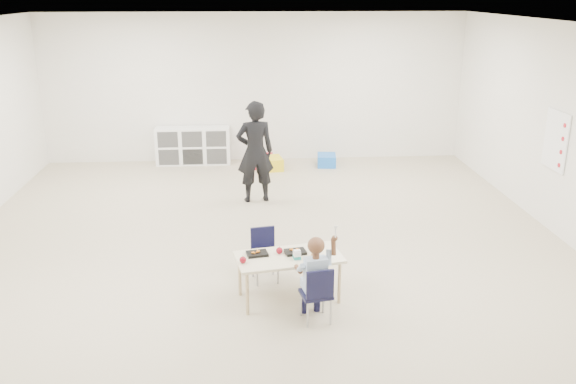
{
  "coord_description": "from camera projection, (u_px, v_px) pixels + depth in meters",
  "views": [
    {
      "loc": [
        -0.2,
        -7.13,
        3.19
      ],
      "look_at": [
        0.3,
        -0.14,
        0.85
      ],
      "focal_mm": 38.0,
      "sensor_mm": 36.0,
      "label": 1
    }
  ],
  "objects": [
    {
      "name": "bin_yellow",
      "position": [
        272.0,
        163.0,
        11.32
      ],
      "size": [
        0.43,
        0.51,
        0.23
      ],
      "primitive_type": "cube",
      "rotation": [
        0.0,
        0.0,
        0.16
      ],
      "color": "yellow",
      "rests_on": "ground"
    },
    {
      "name": "room",
      "position": [
        262.0,
        146.0,
        7.33
      ],
      "size": [
        9.0,
        9.02,
        2.8
      ],
      "color": "#B9AB8E",
      "rests_on": "ground"
    },
    {
      "name": "apple_near",
      "position": [
        279.0,
        251.0,
        6.48
      ],
      "size": [
        0.07,
        0.07,
        0.07
      ],
      "primitive_type": "sphere",
      "color": "maroon",
      "rests_on": "table"
    },
    {
      "name": "lunch_tray_far",
      "position": [
        257.0,
        254.0,
        6.46
      ],
      "size": [
        0.25,
        0.2,
        0.03
      ],
      "primitive_type": "cube",
      "rotation": [
        0.0,
        0.0,
        0.18
      ],
      "color": "black",
      "rests_on": "table"
    },
    {
      "name": "bin_blue",
      "position": [
        327.0,
        160.0,
        11.55
      ],
      "size": [
        0.38,
        0.47,
        0.21
      ],
      "primitive_type": "cube",
      "rotation": [
        0.0,
        0.0,
        -0.1
      ],
      "color": "blue",
      "rests_on": "ground"
    },
    {
      "name": "lunch_tray_near",
      "position": [
        295.0,
        252.0,
        6.5
      ],
      "size": [
        0.25,
        0.2,
        0.03
      ],
      "primitive_type": "cube",
      "rotation": [
        0.0,
        0.0,
        0.18
      ],
      "color": "black",
      "rests_on": "table"
    },
    {
      "name": "milk_carton",
      "position": [
        297.0,
        255.0,
        6.34
      ],
      "size": [
        0.08,
        0.08,
        0.1
      ],
      "primitive_type": "cube",
      "rotation": [
        0.0,
        0.0,
        0.18
      ],
      "color": "white",
      "rests_on": "table"
    },
    {
      "name": "table",
      "position": [
        289.0,
        277.0,
        6.52
      ],
      "size": [
        1.19,
        0.75,
        0.51
      ],
      "rotation": [
        0.0,
        0.0,
        0.18
      ],
      "color": "beige",
      "rests_on": "ground"
    },
    {
      "name": "bread_roll",
      "position": [
        315.0,
        255.0,
        6.38
      ],
      "size": [
        0.09,
        0.09,
        0.07
      ],
      "primitive_type": "ellipsoid",
      "color": "tan",
      "rests_on": "table"
    },
    {
      "name": "apple_far",
      "position": [
        243.0,
        260.0,
        6.26
      ],
      "size": [
        0.07,
        0.07,
        0.07
      ],
      "primitive_type": "sphere",
      "color": "maroon",
      "rests_on": "table"
    },
    {
      "name": "chair_far",
      "position": [
        265.0,
        256.0,
        6.93
      ],
      "size": [
        0.34,
        0.33,
        0.61
      ],
      "primitive_type": null,
      "rotation": [
        0.0,
        0.0,
        0.18
      ],
      "color": "black",
      "rests_on": "ground"
    },
    {
      "name": "bin_red",
      "position": [
        263.0,
        161.0,
        11.47
      ],
      "size": [
        0.39,
        0.49,
        0.22
      ],
      "primitive_type": "cube",
      "rotation": [
        0.0,
        0.0,
        -0.08
      ],
      "color": "red",
      "rests_on": "ground"
    },
    {
      "name": "child",
      "position": [
        316.0,
        277.0,
        6.03
      ],
      "size": [
        0.47,
        0.47,
        0.96
      ],
      "primitive_type": null,
      "rotation": [
        0.0,
        0.0,
        0.18
      ],
      "color": "#BCD1FE",
      "rests_on": "chair_near"
    },
    {
      "name": "rules_poster",
      "position": [
        556.0,
        140.0,
        8.22
      ],
      "size": [
        0.02,
        0.6,
        0.8
      ],
      "primitive_type": "cube",
      "color": "white",
      "rests_on": "room"
    },
    {
      "name": "adult",
      "position": [
        255.0,
        152.0,
        9.43
      ],
      "size": [
        0.63,
        0.46,
        1.59
      ],
      "primitive_type": "imported",
      "rotation": [
        0.0,
        0.0,
        3.29
      ],
      "color": "black",
      "rests_on": "ground"
    },
    {
      "name": "cubby_shelf",
      "position": [
        193.0,
        146.0,
        11.63
      ],
      "size": [
        1.4,
        0.4,
        0.7
      ],
      "primitive_type": "cube",
      "color": "white",
      "rests_on": "ground"
    },
    {
      "name": "chair_near",
      "position": [
        316.0,
        293.0,
        6.08
      ],
      "size": [
        0.34,
        0.33,
        0.61
      ],
      "primitive_type": null,
      "rotation": [
        0.0,
        0.0,
        0.18
      ],
      "color": "black",
      "rests_on": "ground"
    }
  ]
}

